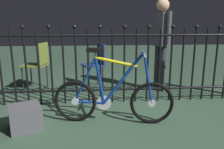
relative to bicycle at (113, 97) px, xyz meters
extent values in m
plane|color=#334D3A|center=(0.03, 0.07, -0.33)|extent=(20.00, 20.00, 0.00)
cylinder|color=black|center=(-1.58, 0.73, 0.23)|extent=(0.03, 0.03, 1.13)
cylinder|color=black|center=(-1.40, 0.73, 0.23)|extent=(0.03, 0.03, 1.13)
cylinder|color=black|center=(-1.22, 0.73, 0.23)|extent=(0.03, 0.03, 1.13)
sphere|color=black|center=(-1.22, 0.73, 0.83)|extent=(0.07, 0.07, 0.07)
cylinder|color=black|center=(-1.04, 0.73, 0.23)|extent=(0.03, 0.03, 1.13)
cylinder|color=black|center=(-0.85, 0.73, 0.23)|extent=(0.03, 0.03, 1.13)
sphere|color=black|center=(-0.85, 0.73, 0.83)|extent=(0.07, 0.07, 0.07)
cylinder|color=black|center=(-0.67, 0.73, 0.23)|extent=(0.03, 0.03, 1.13)
cylinder|color=black|center=(-0.49, 0.73, 0.23)|extent=(0.03, 0.03, 1.13)
sphere|color=black|center=(-0.49, 0.73, 0.83)|extent=(0.07, 0.07, 0.07)
cylinder|color=black|center=(-0.31, 0.73, 0.23)|extent=(0.03, 0.03, 1.13)
cylinder|color=black|center=(-0.12, 0.73, 0.23)|extent=(0.03, 0.03, 1.13)
sphere|color=black|center=(-0.12, 0.73, 0.83)|extent=(0.07, 0.07, 0.07)
cylinder|color=black|center=(0.06, 0.73, 0.23)|extent=(0.03, 0.03, 1.13)
cylinder|color=black|center=(0.24, 0.73, 0.23)|extent=(0.03, 0.03, 1.13)
sphere|color=black|center=(0.24, 0.73, 0.83)|extent=(0.07, 0.07, 0.07)
cylinder|color=black|center=(0.43, 0.73, 0.23)|extent=(0.03, 0.03, 1.13)
cylinder|color=black|center=(0.61, 0.73, 0.23)|extent=(0.03, 0.03, 1.13)
sphere|color=black|center=(0.61, 0.73, 0.83)|extent=(0.07, 0.07, 0.07)
cylinder|color=black|center=(0.79, 0.73, 0.23)|extent=(0.03, 0.03, 1.13)
cylinder|color=black|center=(0.97, 0.73, 0.23)|extent=(0.03, 0.03, 1.13)
sphere|color=black|center=(0.97, 0.73, 0.83)|extent=(0.07, 0.07, 0.07)
cylinder|color=black|center=(1.16, 0.73, 0.23)|extent=(0.03, 0.03, 1.13)
cylinder|color=black|center=(1.34, 0.73, 0.23)|extent=(0.03, 0.03, 1.13)
sphere|color=black|center=(1.34, 0.73, 0.83)|extent=(0.07, 0.07, 0.07)
cylinder|color=black|center=(1.52, 0.73, 0.23)|extent=(0.03, 0.03, 1.13)
cylinder|color=black|center=(1.70, 0.73, 0.23)|extent=(0.03, 0.03, 1.13)
sphere|color=black|center=(1.70, 0.73, 0.83)|extent=(0.07, 0.07, 0.07)
cylinder|color=black|center=(0.03, 0.73, -0.13)|extent=(4.68, 0.04, 0.04)
cylinder|color=black|center=(0.03, 0.73, 0.71)|extent=(4.68, 0.04, 0.04)
torus|color=black|center=(-0.46, 0.07, -0.07)|extent=(0.53, 0.12, 0.53)
cylinder|color=silver|center=(-0.46, 0.07, -0.07)|extent=(0.09, 0.04, 0.09)
torus|color=black|center=(0.47, -0.07, -0.07)|extent=(0.53, 0.12, 0.53)
cylinder|color=silver|center=(0.47, -0.07, -0.07)|extent=(0.09, 0.04, 0.09)
cylinder|color=navy|center=(0.12, -0.02, 0.24)|extent=(0.50, 0.11, 0.65)
cylinder|color=yellow|center=(0.04, -0.01, 0.43)|extent=(0.50, 0.11, 0.14)
cylinder|color=navy|center=(-0.16, 0.02, 0.20)|extent=(0.13, 0.06, 0.57)
cylinder|color=navy|center=(-0.29, 0.05, -0.07)|extent=(0.36, 0.08, 0.04)
cylinder|color=navy|center=(-0.33, 0.05, 0.21)|extent=(0.29, 0.07, 0.56)
cylinder|color=navy|center=(0.41, -0.07, 0.24)|extent=(0.15, 0.05, 0.63)
cylinder|color=silver|center=(0.36, -0.06, 0.54)|extent=(0.03, 0.03, 0.02)
cylinder|color=silver|center=(0.36, -0.06, 0.53)|extent=(0.09, 0.40, 0.03)
cylinder|color=silver|center=(-0.20, 0.03, 0.52)|extent=(0.03, 0.03, 0.07)
cube|color=black|center=(-0.20, 0.03, 0.57)|extent=(0.21, 0.12, 0.05)
cylinder|color=silver|center=(-0.11, 0.02, -0.08)|extent=(0.18, 0.04, 0.18)
cylinder|color=black|center=(-1.50, 1.41, -0.11)|extent=(0.02, 0.02, 0.44)
cylinder|color=black|center=(-1.44, 1.72, -0.11)|extent=(0.02, 0.02, 0.44)
cylinder|color=black|center=(-1.19, 1.34, -0.11)|extent=(0.02, 0.02, 0.44)
cylinder|color=black|center=(-1.12, 1.66, -0.11)|extent=(0.02, 0.02, 0.44)
cube|color=olive|center=(-1.31, 1.53, 0.13)|extent=(0.48, 0.48, 0.03)
cube|color=olive|center=(-1.13, 1.49, 0.35)|extent=(0.11, 0.38, 0.38)
cylinder|color=black|center=(-0.33, 1.36, -0.11)|extent=(0.02, 0.02, 0.43)
cylinder|color=black|center=(-0.43, 1.63, -0.11)|extent=(0.02, 0.02, 0.43)
cylinder|color=black|center=(-0.06, 1.45, -0.11)|extent=(0.02, 0.02, 0.43)
cylinder|color=black|center=(-0.15, 1.73, -0.11)|extent=(0.02, 0.02, 0.43)
cube|color=navy|center=(-0.24, 1.54, 0.11)|extent=(0.46, 0.46, 0.03)
cube|color=navy|center=(-0.08, 1.60, 0.33)|extent=(0.15, 0.34, 0.37)
cylinder|color=#2D2D33|center=(1.01, 1.22, 0.08)|extent=(0.11, 0.11, 0.82)
cylinder|color=#2D2D33|center=(0.96, 1.37, 0.08)|extent=(0.11, 0.11, 0.82)
cube|color=#3F3F47|center=(0.98, 1.30, 0.78)|extent=(0.26, 0.34, 0.58)
cylinder|color=#3F3F47|center=(1.04, 1.11, 0.81)|extent=(0.08, 0.08, 0.55)
cylinder|color=#3F3F47|center=(0.92, 1.49, 0.81)|extent=(0.08, 0.08, 0.55)
sphere|color=tan|center=(0.98, 1.30, 1.19)|extent=(0.22, 0.22, 0.22)
cube|color=#4C4C51|center=(-1.03, -0.08, -0.19)|extent=(0.45, 0.45, 0.28)
camera|label=1|loc=(-0.23, -2.50, 0.87)|focal=34.70mm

